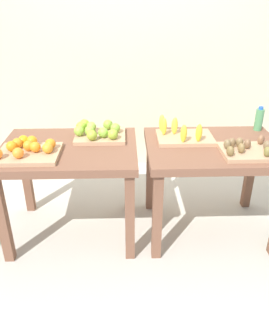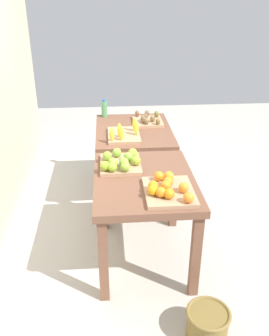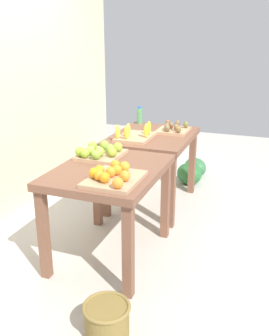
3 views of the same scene
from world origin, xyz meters
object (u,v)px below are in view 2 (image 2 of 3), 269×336
at_px(display_table_left, 144,191).
at_px(watermelon_pile, 149,152).
at_px(banana_crate, 124,134).
at_px(display_table_right, 134,139).
at_px(apple_bin, 120,162).
at_px(wicker_basket, 207,323).
at_px(water_bottle, 104,109).
at_px(kiwi_bin, 148,120).
at_px(orange_bin, 168,189).

distance_m(display_table_left, watermelon_pile, 2.05).
bearing_deg(display_table_left, banana_crate, 7.21).
xyz_separation_m(display_table_left, banana_crate, (0.89, 0.11, 0.15)).
bearing_deg(display_table_right, display_table_left, 180.00).
relative_size(apple_bin, wicker_basket, 1.35).
xyz_separation_m(banana_crate, watermelon_pile, (1.07, -0.38, -0.69)).
bearing_deg(display_table_right, water_bottle, 34.72).
relative_size(kiwi_bin, wicker_basket, 1.22).
bearing_deg(apple_bin, wicker_basket, -153.62).
distance_m(banana_crate, kiwi_bin, 0.50).
height_order(display_table_right, apple_bin, apple_bin).
bearing_deg(display_table_right, wicker_basket, -169.94).
distance_m(display_table_left, orange_bin, 0.34).
distance_m(orange_bin, apple_bin, 0.58).
relative_size(apple_bin, kiwi_bin, 1.11).
height_order(orange_bin, banana_crate, banana_crate).
distance_m(display_table_left, wicker_basket, 1.08).
height_order(display_table_left, apple_bin, apple_bin).
relative_size(display_table_left, wicker_basket, 3.45).
relative_size(orange_bin, watermelon_pile, 0.65).
relative_size(display_table_left, display_table_right, 1.00).
relative_size(banana_crate, kiwi_bin, 1.20).
relative_size(display_table_right, watermelon_pile, 1.48).
distance_m(display_table_right, orange_bin, 1.40).
height_order(water_bottle, wicker_basket, water_bottle).
distance_m(watermelon_pile, wicker_basket, 2.82).
bearing_deg(banana_crate, kiwi_bin, -34.31).
bearing_deg(apple_bin, display_table_left, -140.14).
bearing_deg(water_bottle, banana_crate, -163.90).
relative_size(orange_bin, kiwi_bin, 1.24).
bearing_deg(watermelon_pile, banana_crate, 160.57).
bearing_deg(watermelon_pile, orange_bin, 176.92).
relative_size(display_table_left, orange_bin, 2.29).
distance_m(kiwi_bin, watermelon_pile, 0.96).
xyz_separation_m(water_bottle, wicker_basket, (-2.42, -0.66, -0.77)).
bearing_deg(kiwi_bin, display_table_right, 137.31).
bearing_deg(display_table_left, wicker_basket, -157.68).
bearing_deg(apple_bin, watermelon_pile, -14.32).
height_order(kiwi_bin, water_bottle, water_bottle).
xyz_separation_m(kiwi_bin, water_bottle, (0.26, 0.48, 0.06)).
distance_m(orange_bin, wicker_basket, 0.95).
height_order(display_table_right, wicker_basket, display_table_right).
relative_size(banana_crate, water_bottle, 2.15).
height_order(display_table_left, banana_crate, banana_crate).
bearing_deg(display_table_left, kiwi_bin, -7.46).
height_order(orange_bin, kiwi_bin, orange_bin).
xyz_separation_m(display_table_right, wicker_basket, (-1.97, -0.35, -0.55)).
distance_m(display_table_left, banana_crate, 0.91).
height_order(display_table_right, watermelon_pile, display_table_right).
bearing_deg(wicker_basket, apple_bin, 26.38).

